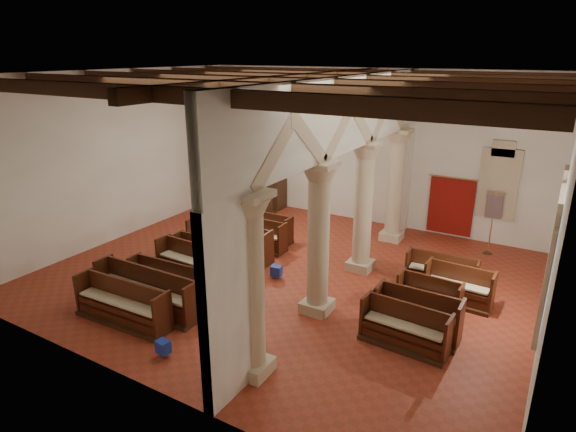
# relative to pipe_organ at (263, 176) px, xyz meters

# --- Properties ---
(floor) EXTENTS (14.00, 14.00, 0.00)m
(floor) POSITION_rel_pipe_organ_xyz_m (4.50, -5.50, -1.37)
(floor) COLOR maroon
(floor) RESTS_ON ground
(ceiling) EXTENTS (14.00, 14.00, 0.00)m
(ceiling) POSITION_rel_pipe_organ_xyz_m (4.50, -5.50, 4.63)
(ceiling) COLOR black
(ceiling) RESTS_ON wall_back
(wall_back) EXTENTS (14.00, 0.02, 6.00)m
(wall_back) POSITION_rel_pipe_organ_xyz_m (4.50, 0.50, 1.63)
(wall_back) COLOR white
(wall_back) RESTS_ON floor
(wall_front) EXTENTS (14.00, 0.02, 6.00)m
(wall_front) POSITION_rel_pipe_organ_xyz_m (4.50, -11.50, 1.63)
(wall_front) COLOR white
(wall_front) RESTS_ON floor
(wall_left) EXTENTS (0.02, 12.00, 6.00)m
(wall_left) POSITION_rel_pipe_organ_xyz_m (-2.50, -5.50, 1.63)
(wall_left) COLOR white
(wall_left) RESTS_ON floor
(wall_right) EXTENTS (0.02, 12.00, 6.00)m
(wall_right) POSITION_rel_pipe_organ_xyz_m (11.50, -5.50, 1.63)
(wall_right) COLOR white
(wall_right) RESTS_ON floor
(ceiling_beams) EXTENTS (13.80, 11.80, 0.30)m
(ceiling_beams) POSITION_rel_pipe_organ_xyz_m (4.50, -5.50, 4.45)
(ceiling_beams) COLOR #3D2113
(ceiling_beams) RESTS_ON wall_back
(arcade) EXTENTS (0.90, 11.90, 6.00)m
(arcade) POSITION_rel_pipe_organ_xyz_m (6.30, -5.50, 2.19)
(arcade) COLOR #C3B091
(arcade) RESTS_ON floor
(window_right_a) EXTENTS (0.03, 1.00, 2.20)m
(window_right_a) POSITION_rel_pipe_organ_xyz_m (11.48, -7.00, 0.83)
(window_right_a) COLOR #306D57
(window_right_a) RESTS_ON wall_right
(window_right_b) EXTENTS (0.03, 1.00, 2.20)m
(window_right_b) POSITION_rel_pipe_organ_xyz_m (11.48, -3.00, 0.83)
(window_right_b) COLOR #306D57
(window_right_b) RESTS_ON wall_right
(window_back) EXTENTS (1.00, 0.03, 2.20)m
(window_back) POSITION_rel_pipe_organ_xyz_m (9.50, 0.48, 0.83)
(window_back) COLOR #306D57
(window_back) RESTS_ON wall_back
(pipe_organ) EXTENTS (2.10, 0.85, 4.40)m
(pipe_organ) POSITION_rel_pipe_organ_xyz_m (0.00, 0.00, 0.00)
(pipe_organ) COLOR #3D2113
(pipe_organ) RESTS_ON floor
(lectern) EXTENTS (0.50, 0.51, 1.20)m
(lectern) POSITION_rel_pipe_organ_xyz_m (0.87, -0.87, -0.88)
(lectern) COLOR #382212
(lectern) RESTS_ON floor
(dossal_curtain) EXTENTS (1.80, 0.07, 2.17)m
(dossal_curtain) POSITION_rel_pipe_organ_xyz_m (8.00, 0.42, -0.21)
(dossal_curtain) COLOR maroon
(dossal_curtain) RESTS_ON floor
(processional_banner) EXTENTS (0.51, 0.65, 2.25)m
(processional_banner) POSITION_rel_pipe_organ_xyz_m (9.58, -0.59, -0.59)
(processional_banner) COLOR #3D2113
(processional_banner) RESTS_ON floor
(hymnal_box_a) EXTENTS (0.33, 0.28, 0.30)m
(hymnal_box_a) POSITION_rel_pipe_organ_xyz_m (4.23, -10.56, -1.12)
(hymnal_box_a) COLOR navy
(hymnal_box_a) RESTS_ON floor
(hymnal_box_b) EXTENTS (0.35, 0.31, 0.31)m
(hymnal_box_b) POSITION_rel_pipe_organ_xyz_m (3.97, -8.85, -1.12)
(hymnal_box_b) COLOR navy
(hymnal_box_b) RESTS_ON floor
(hymnal_box_c) EXTENTS (0.35, 0.30, 0.31)m
(hymnal_box_c) POSITION_rel_pipe_organ_xyz_m (4.35, -5.90, -1.11)
(hymnal_box_c) COLOR navy
(hymnal_box_c) RESTS_ON floor
(tube_heater_a) EXTENTS (0.95, 0.19, 0.09)m
(tube_heater_a) POSITION_rel_pipe_organ_xyz_m (1.97, -9.82, -1.21)
(tube_heater_a) COLOR white
(tube_heater_a) RESTS_ON floor
(tube_heater_b) EXTENTS (1.04, 0.34, 0.10)m
(tube_heater_b) POSITION_rel_pipe_organ_xyz_m (1.26, -8.83, -1.21)
(tube_heater_b) COLOR white
(tube_heater_b) RESTS_ON floor
(nave_pew_0) EXTENTS (2.79, 0.84, 1.10)m
(nave_pew_0) POSITION_rel_pipe_organ_xyz_m (2.29, -9.99, -1.00)
(nave_pew_0) COLOR #3D2113
(nave_pew_0) RESTS_ON floor
(nave_pew_1) EXTENTS (3.28, 0.80, 1.15)m
(nave_pew_1) POSITION_rel_pipe_organ_xyz_m (2.34, -9.22, -0.99)
(nave_pew_1) COLOR #3D2113
(nave_pew_1) RESTS_ON floor
(nave_pew_2) EXTENTS (2.75, 0.75, 0.95)m
(nave_pew_2) POSITION_rel_pipe_organ_xyz_m (2.30, -8.29, -1.06)
(nave_pew_2) COLOR #3D2113
(nave_pew_2) RESTS_ON floor
(nave_pew_3) EXTENTS (2.81, 0.87, 1.10)m
(nave_pew_3) POSITION_rel_pipe_organ_xyz_m (2.26, -7.17, -1.01)
(nave_pew_3) COLOR #3D2113
(nave_pew_3) RESTS_ON floor
(nave_pew_4) EXTENTS (2.81, 0.75, 1.00)m
(nave_pew_4) POSITION_rel_pipe_organ_xyz_m (2.23, -6.37, -1.04)
(nave_pew_4) COLOR #3D2113
(nave_pew_4) RESTS_ON floor
(nave_pew_5) EXTENTS (3.11, 0.92, 1.15)m
(nave_pew_5) POSITION_rel_pipe_organ_xyz_m (2.14, -5.33, -0.99)
(nave_pew_5) COLOR #3D2113
(nave_pew_5) RESTS_ON floor
(nave_pew_6) EXTENTS (2.73, 0.78, 1.07)m
(nave_pew_6) POSITION_rel_pipe_organ_xyz_m (2.23, -4.25, -1.02)
(nave_pew_6) COLOR #3D2113
(nave_pew_6) RESTS_ON floor
(nave_pew_7) EXTENTS (2.63, 0.73, 1.04)m
(nave_pew_7) POSITION_rel_pipe_organ_xyz_m (2.08, -3.46, -1.03)
(nave_pew_7) COLOR #3D2113
(nave_pew_7) RESTS_ON floor
(aisle_pew_0) EXTENTS (2.10, 0.83, 1.06)m
(aisle_pew_0) POSITION_rel_pipe_organ_xyz_m (8.79, -7.41, -1.01)
(aisle_pew_0) COLOR #3D2113
(aisle_pew_0) RESTS_ON floor
(aisle_pew_1) EXTENTS (2.05, 0.78, 1.14)m
(aisle_pew_1) POSITION_rel_pipe_organ_xyz_m (8.90, -6.80, -0.98)
(aisle_pew_1) COLOR #3D2113
(aisle_pew_1) RESTS_ON floor
(aisle_pew_2) EXTENTS (1.67, 0.74, 0.99)m
(aisle_pew_2) POSITION_rel_pipe_organ_xyz_m (8.86, -5.57, -1.04)
(aisle_pew_2) COLOR #3D2113
(aisle_pew_2) RESTS_ON floor
(aisle_pew_3) EXTENTS (1.82, 0.78, 1.07)m
(aisle_pew_3) POSITION_rel_pipe_organ_xyz_m (9.42, -4.66, -1.01)
(aisle_pew_3) COLOR #3D2113
(aisle_pew_3) RESTS_ON floor
(aisle_pew_4) EXTENTS (2.04, 0.77, 1.01)m
(aisle_pew_4) POSITION_rel_pipe_organ_xyz_m (8.79, -3.96, -1.03)
(aisle_pew_4) COLOR #3D2113
(aisle_pew_4) RESTS_ON floor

